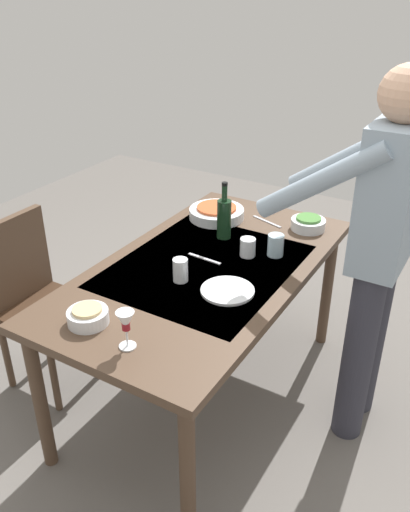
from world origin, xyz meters
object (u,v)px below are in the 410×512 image
at_px(serving_bowl_pasta, 217,212).
at_px(side_bowl_salad, 308,223).
at_px(water_cup_far_left, 248,247).
at_px(side_bowl_bread, 88,316).
at_px(chair_near, 34,293).
at_px(dinner_plate_near, 227,290).
at_px(water_cup_near_left, 180,270).
at_px(person_server, 377,244).
at_px(water_cup_near_right, 276,245).
at_px(wine_bottle, 224,217).
at_px(wine_glass_left, 126,323).
at_px(dining_table, 205,280).

bearing_deg(serving_bowl_pasta, side_bowl_salad, 104.48).
xyz_separation_m(water_cup_far_left, side_bowl_bread, (0.81, -0.28, -0.01)).
height_order(chair_near, dinner_plate_near, chair_near).
bearing_deg(side_bowl_bread, water_cup_near_left, 163.76).
height_order(water_cup_far_left, dinner_plate_near, water_cup_far_left).
distance_m(person_server, water_cup_near_right, 0.49).
distance_m(wine_bottle, side_bowl_bread, 0.93).
height_order(water_cup_near_right, side_bowl_salad, water_cup_near_right).
distance_m(person_server, water_cup_near_left, 0.84).
relative_size(wine_glass_left, side_bowl_salad, 0.84).
xyz_separation_m(chair_near, side_bowl_salad, (-0.94, 1.09, 0.27)).
relative_size(water_cup_near_left, serving_bowl_pasta, 0.35).
bearing_deg(side_bowl_salad, water_cup_near_right, -4.49).
height_order(water_cup_near_right, side_bowl_bread, water_cup_near_right).
height_order(person_server, wine_bottle, person_server).
bearing_deg(dining_table, chair_near, -68.77).
bearing_deg(serving_bowl_pasta, side_bowl_bread, 3.36).
bearing_deg(chair_near, side_bowl_salad, 130.75).
height_order(wine_bottle, side_bowl_bread, wine_bottle).
bearing_deg(side_bowl_bread, wine_bottle, 174.76).
xyz_separation_m(wine_bottle, serving_bowl_pasta, (-0.19, -0.15, -0.08)).
bearing_deg(water_cup_near_right, side_bowl_bread, -23.87).
bearing_deg(dinner_plate_near, wine_glass_left, -14.26).
xyz_separation_m(dining_table, wine_glass_left, (0.66, 0.07, 0.18)).
relative_size(dining_table, water_cup_near_right, 15.35).
bearing_deg(dining_table, wine_glass_left, 5.85).
height_order(wine_glass_left, serving_bowl_pasta, wine_glass_left).
relative_size(water_cup_near_right, side_bowl_salad, 0.59).
relative_size(serving_bowl_pasta, side_bowl_bread, 1.88).
xyz_separation_m(person_server, side_bowl_salad, (-0.38, -0.44, -0.16)).
bearing_deg(wine_bottle, side_bowl_bread, -5.24).
bearing_deg(wine_bottle, water_cup_far_left, 59.14).
height_order(wine_glass_left, dinner_plate_near, wine_glass_left).
relative_size(dining_table, person_server, 0.96).
xyz_separation_m(water_cup_near_left, water_cup_near_right, (-0.43, 0.26, 0.00)).
bearing_deg(water_cup_near_left, serving_bowl_pasta, -163.48).
bearing_deg(side_bowl_bread, wine_glass_left, 79.83).
distance_m(side_bowl_bread, dinner_plate_near, 0.59).
relative_size(chair_near, wine_bottle, 3.07).
distance_m(chair_near, water_cup_near_left, 0.86).
relative_size(water_cup_far_left, serving_bowl_pasta, 0.30).
distance_m(wine_glass_left, side_bowl_salad, 1.29).
height_order(chair_near, water_cup_near_right, chair_near).
height_order(chair_near, water_cup_near_left, chair_near).
distance_m(water_cup_near_left, water_cup_far_left, 0.39).
distance_m(water_cup_near_left, side_bowl_salad, 0.84).
xyz_separation_m(dining_table, dinner_plate_near, (0.15, 0.20, 0.08)).
height_order(person_server, water_cup_near_right, person_server).
bearing_deg(wine_bottle, serving_bowl_pasta, -141.46).
relative_size(wine_glass_left, water_cup_near_left, 1.43).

